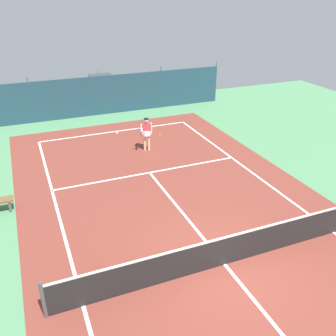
% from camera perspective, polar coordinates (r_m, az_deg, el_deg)
% --- Properties ---
extents(ground_plane, '(36.00, 36.00, 0.00)m').
position_cam_1_polar(ground_plane, '(11.34, 8.62, -14.36)').
color(ground_plane, '#4C8456').
extents(court_surface, '(11.02, 26.60, 0.01)m').
position_cam_1_polar(court_surface, '(11.34, 8.62, -14.34)').
color(court_surface, brown).
rests_on(court_surface, ground).
extents(tennis_net, '(10.12, 0.10, 1.10)m').
position_cam_1_polar(tennis_net, '(11.02, 8.80, -12.33)').
color(tennis_net, black).
rests_on(tennis_net, ground).
extents(back_fence, '(16.30, 0.98, 2.70)m').
position_cam_1_polar(back_fence, '(24.38, -10.48, 9.87)').
color(back_fence, '#1E3D4C').
rests_on(back_fence, ground).
extents(tennis_player, '(0.82, 0.67, 1.64)m').
position_cam_1_polar(tennis_player, '(18.09, -3.32, 5.54)').
color(tennis_player, '#D8AD8C').
rests_on(tennis_player, ground).
extents(tennis_ball_near_player, '(0.07, 0.07, 0.07)m').
position_cam_1_polar(tennis_ball_near_player, '(20.35, -1.25, 5.16)').
color(tennis_ball_near_player, '#CCDB33').
rests_on(tennis_ball_near_player, ground).
extents(parked_car, '(2.14, 4.26, 1.68)m').
position_cam_1_polar(parked_car, '(27.17, -9.98, 11.95)').
color(parked_car, silver).
rests_on(parked_car, ground).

